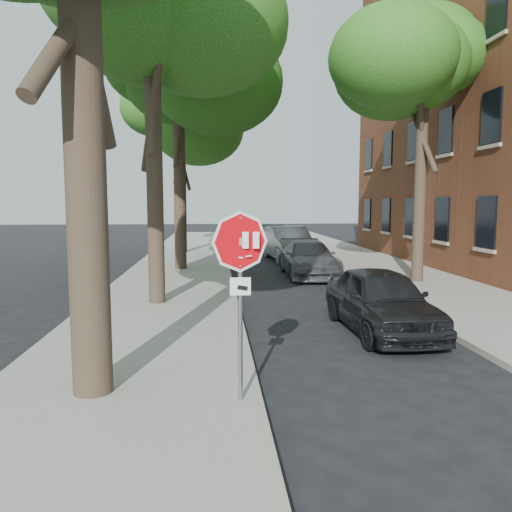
{
  "coord_description": "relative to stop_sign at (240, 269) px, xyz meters",
  "views": [
    {
      "loc": [
        -1.05,
        -6.62,
        2.84
      ],
      "look_at": [
        -0.43,
        0.67,
        2.05
      ],
      "focal_mm": 35.0,
      "sensor_mm": 36.0,
      "label": 1
    }
  ],
  "objects": [
    {
      "name": "tree_far",
      "position": [
        -2.02,
        21.14,
        5.26
      ],
      "size": [
        5.29,
        4.91,
        9.33
      ],
      "color": "black",
      "rests_on": "sidewalk_left"
    },
    {
      "name": "tree_mid_a",
      "position": [
        -1.92,
        7.14,
        5.66
      ],
      "size": [
        5.59,
        5.19,
        9.84
      ],
      "color": "black",
      "rests_on": "sidewalk_left"
    },
    {
      "name": "stop_sign",
      "position": [
        0.0,
        0.0,
        0.0
      ],
      "size": [
        0.76,
        0.34,
        2.61
      ],
      "color": "gray",
      "rests_on": "sidewalk_left"
    },
    {
      "name": "ground",
      "position": [
        0.7,
        0.03,
        -1.95
      ],
      "size": [
        120.0,
        120.0,
        0.0
      ],
      "primitive_type": "plane",
      "color": "black",
      "rests_on": "ground"
    },
    {
      "name": "tree_mid_b",
      "position": [
        -1.72,
        14.15,
        6.05
      ],
      "size": [
        5.88,
        5.46,
        10.36
      ],
      "color": "black",
      "rests_on": "sidewalk_left"
    },
    {
      "name": "tree_right",
      "position": [
        6.68,
        10.14,
        5.26
      ],
      "size": [
        5.29,
        4.91,
        9.33
      ],
      "color": "black",
      "rests_on": "sidewalk_right"
    },
    {
      "name": "car_d",
      "position": [
        3.29,
        23.03,
        -1.19
      ],
      "size": [
        2.94,
        5.64,
        1.52
      ],
      "primitive_type": "imported",
      "rotation": [
        0.0,
        0.0,
        0.08
      ],
      "color": "black",
      "rests_on": "ground"
    },
    {
      "name": "sidewalk_left",
      "position": [
        -1.8,
        12.03,
        -1.89
      ],
      "size": [
        4.0,
        55.0,
        0.12
      ],
      "primitive_type": "cube",
      "color": "gray",
      "rests_on": "ground"
    },
    {
      "name": "sidewalk_right",
      "position": [
        6.7,
        12.03,
        -1.89
      ],
      "size": [
        4.0,
        55.0,
        0.12
      ],
      "primitive_type": "cube",
      "color": "gray",
      "rests_on": "ground"
    },
    {
      "name": "car_b",
      "position": [
        3.3,
        17.47,
        -1.12
      ],
      "size": [
        2.21,
        5.19,
        1.67
      ],
      "primitive_type": "imported",
      "rotation": [
        0.0,
        0.0,
        0.09
      ],
      "color": "gray",
      "rests_on": "ground"
    },
    {
      "name": "curb_right",
      "position": [
        4.65,
        12.03,
        -1.88
      ],
      "size": [
        0.12,
        55.0,
        0.13
      ],
      "primitive_type": "cube",
      "color": "#9E9384",
      "rests_on": "ground"
    },
    {
      "name": "curb_left",
      "position": [
        0.25,
        12.03,
        -1.88
      ],
      "size": [
        0.12,
        55.0,
        0.13
      ],
      "primitive_type": "cube",
      "color": "#9E9384",
      "rests_on": "ground"
    },
    {
      "name": "car_a",
      "position": [
        3.3,
        3.88,
        -1.24
      ],
      "size": [
        1.81,
        4.21,
        1.42
      ],
      "primitive_type": "imported",
      "rotation": [
        0.0,
        0.0,
        0.03
      ],
      "color": "black",
      "rests_on": "ground"
    },
    {
      "name": "car_c",
      "position": [
        3.3,
        12.3,
        -1.27
      ],
      "size": [
        1.93,
        4.69,
        1.36
      ],
      "primitive_type": "imported",
      "rotation": [
        0.0,
        0.0,
        -0.01
      ],
      "color": "#4E4F54",
      "rests_on": "ground"
    }
  ]
}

